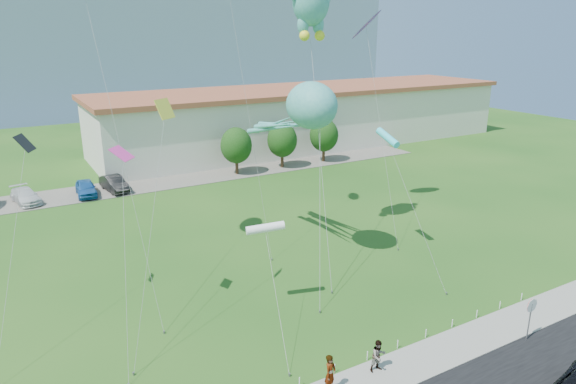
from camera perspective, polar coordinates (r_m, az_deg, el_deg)
The scene contains 22 objects.
ground at distance 27.84m, azimuth 5.35°, elevation -17.35°, with size 160.00×160.00×0.00m, color #1C4B15.
sidewalk at distance 26.07m, azimuth 9.06°, elevation -20.13°, with size 80.00×2.50×0.10m, color gray.
parking_strip at distance 57.36m, azimuth -15.21°, elevation 0.84°, with size 70.00×6.00×0.06m, color #59544C.
hill_ridge at distance 139.14m, azimuth -25.33°, elevation 14.51°, with size 160.00×50.00×25.00m, color #748FA1.
warehouse at distance 74.83m, azimuth 2.28°, elevation 8.46°, with size 61.00×15.00×8.20m.
stop_sign at distance 30.49m, azimuth 25.41°, elevation -11.70°, with size 0.80×0.07×2.50m.
rope_fence at distance 26.85m, azimuth 7.05°, elevation -18.24°, with size 26.05×0.05×0.50m.
tree_near at distance 58.82m, azimuth -5.77°, elevation 5.16°, with size 3.60×3.60×5.47m.
tree_mid at distance 61.46m, azimuth -0.66°, elevation 5.78°, with size 3.60×3.60×5.47m.
tree_far at distance 64.56m, azimuth 4.02°, elevation 6.31°, with size 3.60×3.60×5.47m.
pedestrian_left at distance 24.70m, azimuth 4.71°, elevation -19.48°, with size 0.69×0.45×1.89m, color gray.
pedestrian_right at distance 26.28m, azimuth 10.03°, elevation -17.48°, with size 0.80×0.62×1.64m, color gray.
parked_car_white at distance 55.21m, azimuth -27.15°, elevation -0.38°, with size 1.92×4.73×1.37m, color silver.
parked_car_blue at distance 55.13m, azimuth -21.55°, elevation 0.41°, with size 1.82×4.53×1.54m, color #1C559C.
parked_car_black at distance 55.76m, azimuth -18.75°, elevation 0.91°, with size 1.64×4.71×1.55m, color black.
octopus_kite at distance 34.59m, azimuth 1.49°, elevation 8.65°, with size 4.49×12.81×12.81m.
small_kite_black at distance 30.40m, azimuth -27.48°, elevation 2.41°, with size 3.81×7.07×10.57m.
small_kite_pink at distance 27.90m, azimuth -17.92°, elevation 1.66°, with size 2.66×6.62×10.16m.
small_kite_yellow at distance 27.40m, azimuth -13.89°, elevation 5.82°, with size 4.51×5.23×12.41m.
small_kite_cyan at distance 36.39m, azimuth 11.07°, elevation 5.82°, with size 0.77×8.09×9.22m.
small_kite_white at distance 29.23m, azimuth -2.52°, elevation -4.12°, with size 2.30×7.36×5.59m.
small_kite_purple at distance 44.36m, azimuth 8.77°, elevation 17.43°, with size 3.51×8.99×17.04m.
Camera 1 is at (-13.53, -18.44, 15.88)m, focal length 32.00 mm.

